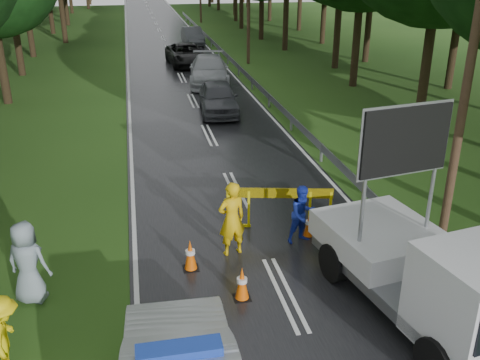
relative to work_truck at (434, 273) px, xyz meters
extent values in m
plane|color=#1F4313|center=(-2.71, 1.54, -1.18)|extent=(160.00, 160.00, 0.00)
cube|color=black|center=(-2.71, 31.54, -1.17)|extent=(7.00, 140.00, 0.02)
cylinder|color=gray|center=(0.99, 1.54, -0.83)|extent=(0.12, 0.12, 0.70)
cube|color=gray|center=(0.99, 31.54, -0.63)|extent=(0.05, 60.00, 0.30)
cylinder|color=#3F2B1D|center=(2.49, 3.54, 3.82)|extent=(0.24, 0.24, 10.00)
cube|color=#1938A5|center=(-5.40, -2.04, 0.62)|extent=(1.30, 0.40, 0.17)
cube|color=gray|center=(-0.12, 0.71, -0.56)|extent=(3.03, 5.06, 0.28)
cube|color=silver|center=(-0.31, 1.83, -0.11)|extent=(2.80, 3.08, 0.62)
cube|color=black|center=(-0.24, 1.38, 2.44)|extent=(2.14, 0.50, 1.47)
cylinder|color=black|center=(-1.41, 1.87, -0.70)|extent=(0.47, 0.99, 0.95)
cylinder|color=black|center=(0.71, 2.23, -0.70)|extent=(0.47, 0.99, 0.95)
cube|color=yellow|center=(-3.39, 5.01, -0.61)|extent=(0.08, 0.08, 1.15)
cube|color=yellow|center=(-2.83, 4.89, -0.61)|extent=(0.08, 0.08, 1.15)
cube|color=yellow|center=(-1.15, 4.50, -0.61)|extent=(0.08, 0.08, 1.15)
cube|color=yellow|center=(-0.59, 4.37, -0.61)|extent=(0.08, 0.08, 1.15)
cube|color=#F2CC00|center=(-1.99, 4.69, -0.09)|extent=(2.92, 0.72, 0.29)
imported|color=#E5B40C|center=(-3.57, 3.54, -0.17)|extent=(0.84, 0.65, 2.02)
imported|color=#1B31B5|center=(-1.59, 3.81, -0.36)|extent=(0.92, 0.79, 1.63)
imported|color=yellow|center=(-8.39, 0.09, -0.35)|extent=(0.75, 1.14, 1.66)
imported|color=gray|center=(-8.35, 2.42, -0.20)|extent=(1.12, 0.93, 1.96)
imported|color=#42434A|center=(-1.73, 17.00, -0.41)|extent=(2.16, 4.62, 1.53)
imported|color=#A7A8AF|center=(-1.24, 23.51, -0.36)|extent=(2.99, 5.89, 1.64)
imported|color=black|center=(-1.91, 29.76, -0.43)|extent=(2.85, 5.54, 1.50)
imported|color=#414449|center=(-0.41, 39.10, -0.45)|extent=(1.67, 4.50, 1.47)
cube|color=black|center=(-3.71, 1.54, -1.16)|extent=(0.39, 0.39, 0.03)
cone|color=#ED5907|center=(-3.71, 1.54, -0.76)|extent=(0.32, 0.32, 0.80)
cube|color=black|center=(-1.31, 4.04, -1.16)|extent=(0.34, 0.34, 0.03)
cone|color=#ED5907|center=(-1.31, 4.04, -0.81)|extent=(0.28, 0.28, 0.70)
cube|color=black|center=(-4.71, 3.00, -1.16)|extent=(0.39, 0.39, 0.03)
cone|color=#ED5907|center=(-4.71, 3.00, -0.76)|extent=(0.32, 0.32, 0.80)
cube|color=black|center=(-0.31, 3.76, -1.16)|extent=(0.37, 0.37, 0.03)
cone|color=#ED5907|center=(-0.31, 3.76, -0.78)|extent=(0.31, 0.31, 0.76)
camera|label=1|loc=(-5.76, -8.41, 6.03)|focal=40.00mm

